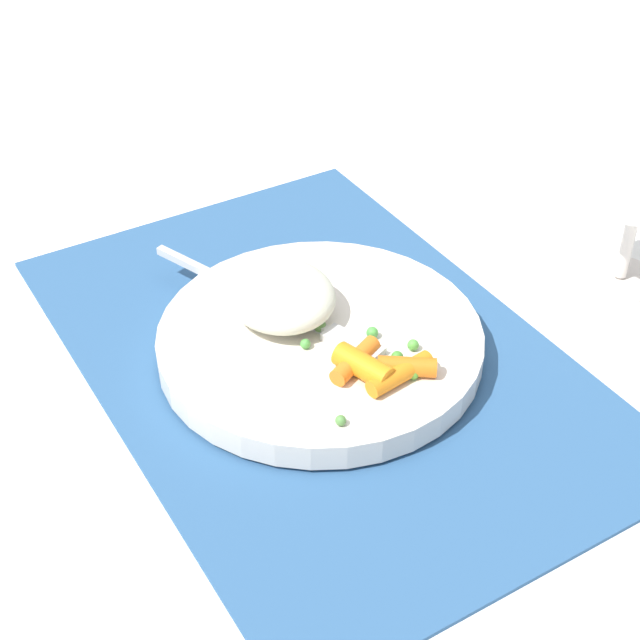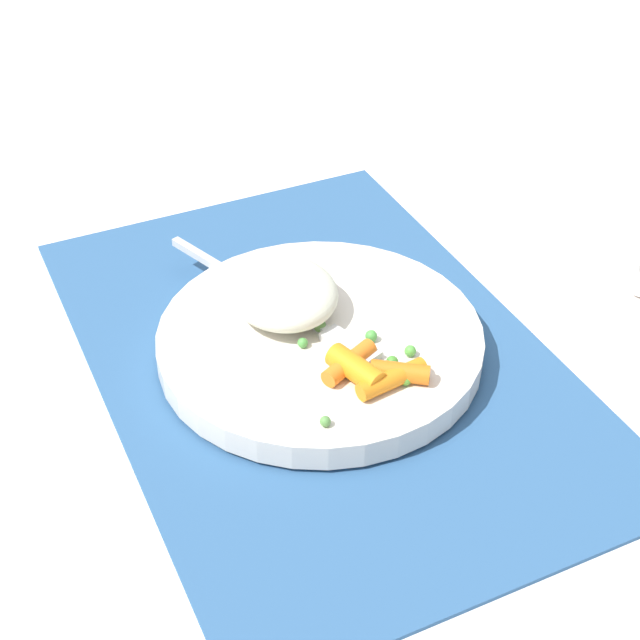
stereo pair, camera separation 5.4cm
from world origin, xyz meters
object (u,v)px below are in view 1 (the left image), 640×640
(carrot_portion, at_px, (381,366))
(fork, at_px, (284,310))
(rice_mound, at_px, (280,295))
(plate, at_px, (320,342))

(carrot_portion, distance_m, fork, 0.09)
(rice_mound, bearing_deg, carrot_portion, 14.66)
(rice_mound, height_order, fork, rice_mound)
(carrot_portion, bearing_deg, fork, -166.26)
(rice_mound, height_order, carrot_portion, rice_mound)
(carrot_portion, relative_size, fork, 0.36)
(plate, height_order, carrot_portion, carrot_portion)
(rice_mound, xyz_separation_m, carrot_portion, (0.09, 0.02, -0.01))
(fork, bearing_deg, carrot_portion, 13.74)
(rice_mound, relative_size, fork, 0.43)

